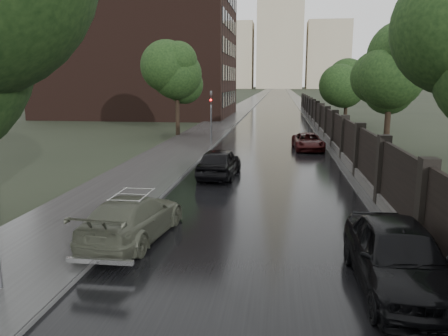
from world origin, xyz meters
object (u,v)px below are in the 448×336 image
volga_sedan (133,218)px  tree_right_c (347,79)px  car_right_near (398,256)px  hatchback_left (219,162)px  tree_right_b (391,77)px  traffic_light (211,113)px  tree_left_far (177,75)px  car_right_far (308,142)px

volga_sedan → tree_right_c: bearing=-101.6°
car_right_near → hatchback_left: bearing=114.9°
tree_right_b → traffic_light: (-11.80, 2.99, -2.55)m
car_right_near → traffic_light: bearing=107.7°
hatchback_left → car_right_near: car_right_near is taller
tree_left_far → tree_right_c: 18.45m
tree_right_b → traffic_light: tree_right_b is taller
traffic_light → car_right_far: traffic_light is taller
car_right_near → tree_right_b: bearing=76.4°
tree_left_far → car_right_far: bearing=-30.8°
hatchback_left → traffic_light: bearing=-76.2°
car_right_far → tree_right_b: bearing=-22.8°
tree_left_far → hatchback_left: (5.79, -15.83, -4.50)m
car_right_near → car_right_far: (-0.71, 20.78, -0.22)m
hatchback_left → tree_right_c: bearing=-107.7°
tree_left_far → traffic_light: 6.84m
tree_left_far → car_right_far: 13.29m
traffic_light → hatchback_left: 11.15m
volga_sedan → car_right_far: size_ratio=1.10×
tree_right_c → car_right_near: bearing=-96.3°
traffic_light → car_right_near: (7.70, -22.16, -1.59)m
traffic_light → car_right_near: size_ratio=0.85×
traffic_light → volga_sedan: bearing=-88.0°
tree_left_far → tree_right_c: size_ratio=1.05×
volga_sedan → car_right_near: (7.00, -2.40, 0.13)m
tree_right_b → car_right_far: size_ratio=1.67×
tree_right_c → volga_sedan: bearing=-107.7°
volga_sedan → car_right_far: volga_sedan is taller
tree_right_c → hatchback_left: size_ratio=1.62×
tree_right_c → traffic_light: 19.26m
traffic_light → car_right_far: size_ratio=0.95×
tree_left_far → traffic_light: (3.70, -5.01, -2.84)m
tree_left_far → tree_right_b: size_ratio=1.05×
hatchback_left → car_right_near: size_ratio=0.92×
volga_sedan → hatchback_left: bearing=-92.7°
tree_right_b → car_right_far: 6.69m
volga_sedan → hatchback_left: 9.03m
tree_left_far → hatchback_left: size_ratio=1.71×
tree_right_c → volga_sedan: (-11.10, -34.76, -4.28)m
car_right_near → volga_sedan: bearing=159.6°
tree_right_c → traffic_light: bearing=-128.2°
tree_right_b → traffic_light: bearing=165.8°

